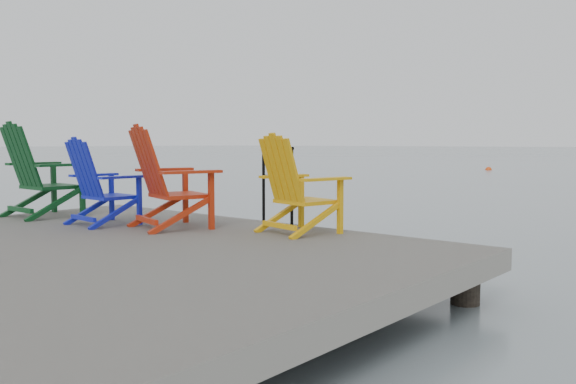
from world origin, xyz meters
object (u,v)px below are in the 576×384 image
Objects in this scene: handrail at (277,177)px; chair_yellow at (296,185)px; chair_green at (39,171)px; buoy_b at (489,170)px; chair_blue at (100,182)px; chair_red at (167,178)px.

chair_yellow is (0.68, -0.48, -0.03)m from handrail.
chair_yellow is at bearing -35.42° from handrail.
buoy_b is (-5.01, 27.36, -1.09)m from chair_green.
chair_yellow is (2.14, 0.95, 0.02)m from chair_blue.
chair_yellow is (3.39, 1.02, -0.08)m from chair_green.
handrail is 2.05m from chair_blue.
chair_yellow reaches higher than handrail.
handrail is 0.81× the size of chair_red.
chair_red is 3.32× the size of buoy_b.
chair_blue is (1.26, 0.07, -0.10)m from chair_green.
chair_yellow reaches higher than buoy_b.
chair_blue is 0.88× the size of chair_red.
handrail is 3.10m from chair_green.
chair_blue reaches higher than handrail.
handrail is at bearing 156.22° from chair_yellow.
chair_green reaches higher than chair_red.
chair_red is at bearing -120.20° from handrail.
chair_yellow is at bearing -72.30° from buoy_b.
chair_red is (0.82, 0.32, 0.07)m from chair_blue.
chair_green is (-2.72, -1.50, 0.05)m from handrail.
buoy_b is (-8.41, 26.35, -1.01)m from chair_yellow.
chair_blue is at bearing -141.77° from chair_red.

